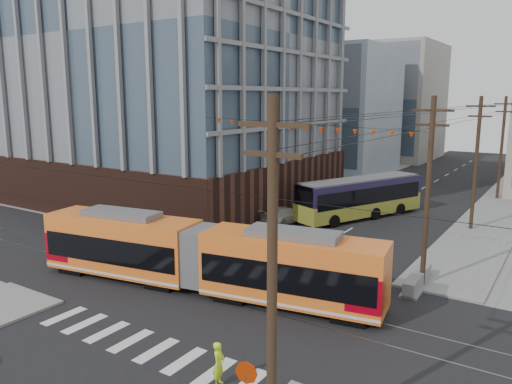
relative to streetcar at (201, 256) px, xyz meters
The scene contains 12 objects.
ground 4.54m from the streetcar, 60.87° to the right, with size 160.00×160.00×0.00m, color slate.
office_building 30.50m from the streetcar, 135.83° to the left, with size 30.00×25.00×28.60m, color #381E16.
bg_bldg_nw_near 51.20m from the streetcar, 107.22° to the left, with size 18.00×16.00×18.00m, color #8C99A5.
bg_bldg_nw_far 69.95m from the streetcar, 99.96° to the left, with size 16.00×18.00×20.00m, color gray.
utility_pole_near 14.61m from the streetcar, 42.36° to the right, with size 0.30×0.30×11.00m, color black.
streetcar is the anchor object (origin of this frame).
city_bus 21.61m from the streetcar, 87.21° to the left, with size 2.88×13.28×3.76m, color #1D1535, non-canonical shape.
parked_car_silver 8.94m from the streetcar, 113.55° to the left, with size 1.44×4.14×1.36m, color #A5A5A8.
parked_car_white 16.54m from the streetcar, 102.93° to the left, with size 2.03×5.00×1.45m, color #B8B8B8.
parked_car_grey 22.92m from the streetcar, 98.66° to the left, with size 2.24×4.86×1.35m, color #515659.
pedestrian 9.86m from the streetcar, 46.99° to the right, with size 0.65×0.42×1.77m, color #D1FF22.
jersey_barrier 12.64m from the streetcar, 34.96° to the left, with size 0.98×4.34×0.87m, color gray.
Camera 1 is at (15.43, -17.49, 10.94)m, focal length 35.00 mm.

